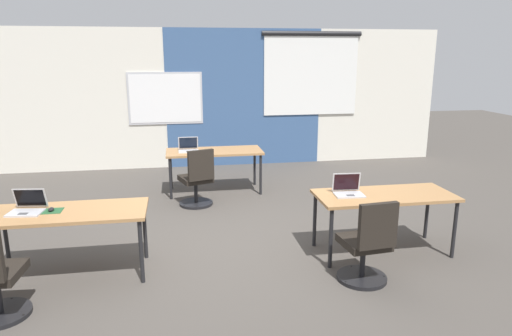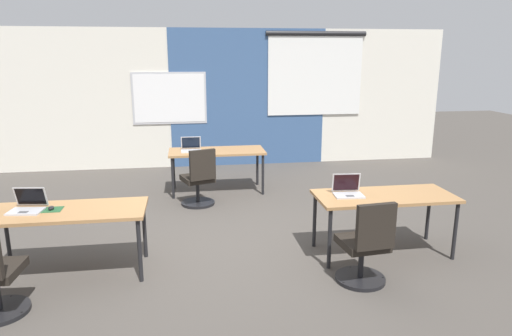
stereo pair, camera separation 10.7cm
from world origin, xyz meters
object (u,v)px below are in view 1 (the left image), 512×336
mouse_near_left_end (51,209)px  laptop_near_right_inner (348,190)px  desk_far_center (214,154)px  mouse_far_left (203,150)px  laptop_far_left (188,148)px  laptop_near_left_end (27,207)px  desk_near_right (384,199)px  desk_near_left (68,216)px  chair_far_left (197,183)px  chair_near_right_inner (367,249)px

mouse_near_left_end → laptop_near_right_inner: laptop_near_right_inner is taller
desk_far_center → mouse_far_left: bearing=-167.9°
laptop_far_left → laptop_near_right_inner: 3.27m
mouse_far_left → laptop_near_left_end: (-1.96, -2.72, 0.03)m
desk_near_right → laptop_far_left: (-2.18, 2.82, 0.11)m
desk_far_center → mouse_far_left: 0.21m
desk_near_left → mouse_far_left: mouse_far_left is taller
desk_near_right → laptop_far_left: 3.56m
laptop_far_left → chair_far_left: (0.10, -0.74, -0.39)m
desk_near_left → desk_near_right: same height
desk_near_left → laptop_near_left_end: (-0.40, 0.04, 0.11)m
laptop_near_left_end → chair_near_right_inner: laptop_near_left_end is taller
desk_near_left → chair_far_left: size_ratio=1.74×
desk_near_right → laptop_near_right_inner: bearing=172.4°
desk_far_center → desk_near_right: bearing=-58.0°
mouse_far_left → laptop_near_left_end: laptop_near_left_end is taller
mouse_far_left → mouse_near_left_end: bearing=-122.2°
chair_far_left → laptop_near_right_inner: (1.65, -2.02, 0.39)m
desk_near_right → mouse_near_left_end: (-3.67, 0.02, 0.08)m
desk_far_center → laptop_far_left: 0.44m
mouse_far_left → mouse_near_left_end: size_ratio=1.07×
desk_far_center → laptop_near_right_inner: laptop_near_right_inner is taller
chair_far_left → laptop_near_left_end: laptop_near_left_end is taller
desk_near_left → mouse_far_left: size_ratio=14.56×
desk_near_right → chair_near_right_inner: bearing=-125.2°
laptop_near_left_end → chair_near_right_inner: 3.51m
laptop_far_left → chair_near_right_inner: bearing=-64.1°
desk_near_left → desk_far_center: (1.75, 2.80, 0.00)m
desk_near_right → laptop_far_left: size_ratio=4.83×
desk_near_right → mouse_far_left: mouse_far_left is taller
chair_near_right_inner → laptop_near_left_end: bearing=-17.9°
chair_far_left → laptop_near_right_inner: 2.64m
laptop_near_left_end → chair_near_right_inner: bearing=-4.6°
desk_near_left → chair_far_left: chair_far_left is taller
desk_near_right → chair_far_left: 2.95m
mouse_near_left_end → chair_near_right_inner: bearing=-12.8°
desk_near_left → laptop_near_right_inner: 3.08m
laptop_near_left_end → mouse_near_left_end: 0.23m
laptop_near_right_inner → chair_near_right_inner: (-0.06, -0.75, -0.39)m
laptop_near_left_end → mouse_near_left_end: size_ratio=3.56×
desk_near_left → chair_far_left: (1.42, 2.08, -0.28)m
desk_near_left → desk_far_center: 3.30m
desk_far_center → mouse_near_left_end: (-1.92, -2.78, 0.08)m
mouse_far_left → desk_near_right: bearing=-54.8°
laptop_far_left → mouse_far_left: bearing=-13.6°
mouse_far_left → laptop_near_left_end: 3.35m
mouse_far_left → laptop_near_right_inner: (1.52, -2.70, 0.03)m
mouse_far_left → mouse_near_left_end: 3.23m
desk_near_left → laptop_far_left: size_ratio=4.83×
desk_near_left → laptop_near_left_end: 0.42m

